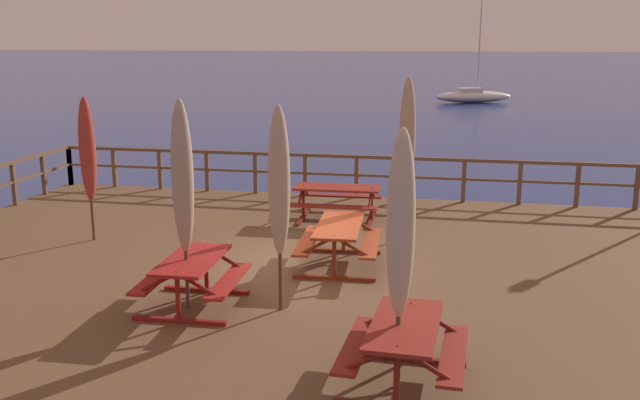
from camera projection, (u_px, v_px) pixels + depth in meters
ground_plane at (311, 307)px, 12.58m from camera, size 600.00×600.00×0.00m
wooden_deck at (311, 286)px, 12.50m from camera, size 16.34×11.51×0.79m
railing_waterside_far at (357, 169)px, 17.60m from camera, size 16.14×0.10×1.09m
picnic_table_back_right at (192, 272)px, 10.36m from camera, size 1.46×1.66×0.78m
picnic_table_mid_centre at (339, 235)px, 12.26m from camera, size 1.52×1.98×0.78m
picnic_table_front_right at (404, 341)px, 7.98m from camera, size 1.47×1.67×0.78m
picnic_table_mid_left at (337, 196)px, 15.39m from camera, size 1.93×1.45×0.78m
patio_umbrella_short_back at (183, 178)px, 9.97m from camera, size 0.32×0.32×3.13m
patio_umbrella_tall_front at (87, 150)px, 13.56m from camera, size 0.32×0.32×2.87m
patio_umbrella_tall_mid_left at (401, 226)px, 7.64m from camera, size 0.32×0.32×3.03m
patio_umbrella_tall_back_left at (407, 137)px, 13.58m from camera, size 0.32×0.32×3.25m
patio_umbrella_short_front at (279, 183)px, 9.92m from camera, size 0.32×0.32×3.05m
sailboat_distant at (473, 96)px, 53.64m from camera, size 6.22×3.50×7.72m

